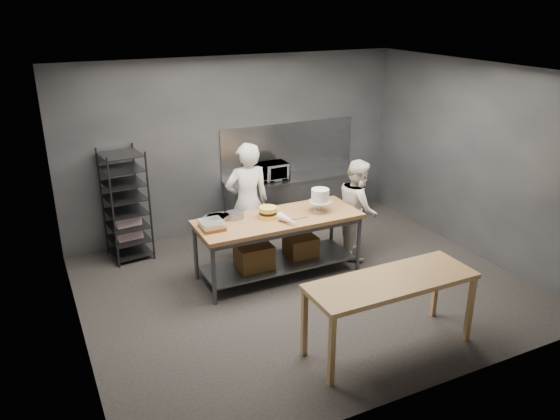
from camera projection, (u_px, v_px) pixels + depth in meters
name	position (u px, v px, depth m)	size (l,w,h in m)	color
ground	(304.00, 287.00, 7.80)	(6.00, 6.00, 0.00)	black
back_wall	(236.00, 145.00, 9.36)	(6.00, 0.04, 3.00)	#4C4F54
work_table	(277.00, 239.00, 7.94)	(2.40, 0.90, 0.92)	brown
near_counter	(391.00, 286.00, 6.17)	(2.00, 0.70, 0.90)	brown
back_counter	(296.00, 200.00, 9.87)	(2.60, 0.60, 0.90)	slate
splashback_panel	(289.00, 148.00, 9.80)	(2.60, 0.02, 0.90)	slate
speed_rack	(126.00, 206.00, 8.43)	(0.66, 0.71, 1.75)	black
chef_behind	(247.00, 203.00, 8.33)	(0.68, 0.45, 1.88)	silver
chef_right	(358.00, 208.00, 8.55)	(0.76, 0.59, 1.56)	silver
microwave	(272.00, 171.00, 9.46)	(0.54, 0.37, 0.30)	black
frosted_cake_stand	(320.00, 197.00, 7.97)	(0.34, 0.34, 0.34)	#BEB298
layer_cake	(268.00, 212.00, 7.78)	(0.26, 0.26, 0.16)	#F5D94E
cake_pans	(221.00, 218.00, 7.70)	(0.61, 0.33, 0.07)	gray
piping_bag	(288.00, 220.00, 7.57)	(0.12, 0.12, 0.38)	silver
offset_spatula	(294.00, 219.00, 7.74)	(0.36, 0.02, 0.02)	slate
pastry_clamshells	(212.00, 225.00, 7.41)	(0.32, 0.36, 0.11)	brown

